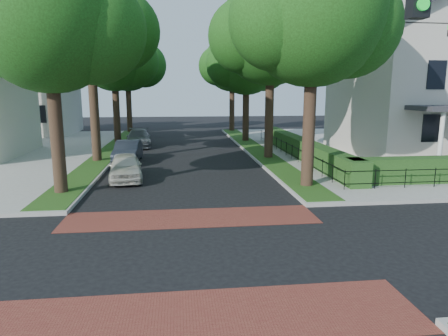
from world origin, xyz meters
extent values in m
plane|color=black|center=(0.00, 0.00, 0.00)|extent=(120.00, 120.00, 0.00)
cube|color=gray|center=(19.50, 19.00, 0.07)|extent=(30.00, 30.00, 0.15)
cube|color=maroon|center=(0.00, 3.20, 0.01)|extent=(9.00, 2.20, 0.01)
cube|color=maroon|center=(0.00, -3.20, 0.01)|extent=(9.00, 2.20, 0.01)
cube|color=#1F4614|center=(5.40, 19.10, 0.16)|extent=(1.60, 29.80, 0.02)
cube|color=#1F4614|center=(-5.40, 19.10, 0.16)|extent=(1.60, 29.80, 0.02)
cylinder|color=black|center=(5.50, 7.00, 3.83)|extent=(0.56, 0.56, 7.35)
sphere|color=#18350E|center=(5.50, 7.00, 7.71)|extent=(6.20, 6.20, 6.20)
sphere|color=#18350E|center=(7.21, 7.30, 7.31)|extent=(4.65, 4.65, 4.65)
sphere|color=#18350E|center=(3.95, 6.80, 7.41)|extent=(4.34, 4.34, 4.34)
sphere|color=#18350E|center=(5.60, 8.55, 8.21)|extent=(4.03, 4.03, 4.03)
cylinder|color=black|center=(5.50, 15.00, 4.00)|extent=(0.56, 0.56, 7.70)
sphere|color=#18350E|center=(5.50, 15.00, 8.07)|extent=(6.60, 6.60, 6.60)
sphere|color=#18350E|center=(7.31, 15.30, 7.67)|extent=(4.95, 4.95, 4.95)
sphere|color=#18350E|center=(3.85, 14.80, 7.77)|extent=(4.62, 4.62, 4.62)
sphere|color=#18350E|center=(5.60, 16.65, 8.57)|extent=(4.29, 4.29, 4.29)
cylinder|color=black|center=(5.50, 24.00, 3.47)|extent=(0.56, 0.56, 6.65)
sphere|color=#18350E|center=(5.50, 24.00, 6.99)|extent=(5.80, 5.80, 5.80)
sphere|color=#18350E|center=(7.09, 24.30, 6.59)|extent=(4.35, 4.35, 4.35)
sphere|color=#18350E|center=(4.05, 23.80, 6.69)|extent=(4.06, 4.06, 4.06)
sphere|color=#18350E|center=(5.60, 25.45, 7.49)|extent=(3.77, 3.77, 3.77)
cylinder|color=black|center=(5.50, 33.00, 3.65)|extent=(0.56, 0.56, 7.00)
sphere|color=#18350E|center=(5.50, 33.00, 7.35)|extent=(6.00, 6.00, 6.00)
sphere|color=#18350E|center=(7.15, 33.30, 6.95)|extent=(4.50, 4.50, 4.50)
sphere|color=#18350E|center=(4.00, 32.80, 7.05)|extent=(4.20, 4.20, 4.20)
sphere|color=#18350E|center=(5.60, 34.50, 7.85)|extent=(3.90, 3.90, 3.90)
cylinder|color=black|center=(-5.50, 7.00, 3.65)|extent=(0.56, 0.56, 7.00)
sphere|color=#18350E|center=(-5.50, 7.00, 7.35)|extent=(6.00, 6.00, 6.00)
sphere|color=#18350E|center=(-3.85, 7.30, 6.95)|extent=(4.50, 4.50, 4.50)
sphere|color=#18350E|center=(-7.00, 6.80, 7.05)|extent=(4.20, 4.20, 4.20)
sphere|color=#18350E|center=(-5.40, 8.50, 7.85)|extent=(3.90, 3.90, 3.90)
cylinder|color=black|center=(-5.50, 15.00, 4.17)|extent=(0.56, 0.56, 8.05)
sphere|color=#18350E|center=(-5.50, 15.00, 8.43)|extent=(6.40, 6.40, 6.40)
sphere|color=#18350E|center=(-3.74, 15.30, 8.03)|extent=(4.80, 4.80, 4.80)
sphere|color=#18350E|center=(-7.10, 14.80, 8.13)|extent=(4.48, 4.48, 4.48)
sphere|color=#18350E|center=(-5.40, 16.60, 8.93)|extent=(4.16, 4.16, 4.16)
cylinder|color=black|center=(-5.50, 24.00, 3.58)|extent=(0.56, 0.56, 6.86)
sphere|color=#18350E|center=(-5.50, 24.00, 7.21)|extent=(5.60, 5.60, 5.60)
sphere|color=#18350E|center=(-3.96, 24.30, 6.81)|extent=(4.20, 4.20, 4.20)
sphere|color=#18350E|center=(-6.90, 23.80, 6.91)|extent=(3.92, 3.92, 3.92)
sphere|color=#18350E|center=(-5.40, 25.40, 7.71)|extent=(3.64, 3.64, 3.64)
cylinder|color=black|center=(-5.50, 33.00, 3.72)|extent=(0.56, 0.56, 7.14)
sphere|color=#18350E|center=(-5.50, 33.00, 7.49)|extent=(6.20, 6.20, 6.20)
sphere|color=#18350E|center=(-3.79, 33.30, 7.09)|extent=(4.65, 4.65, 4.65)
sphere|color=#18350E|center=(-7.05, 32.80, 7.19)|extent=(4.34, 4.34, 4.34)
sphere|color=#18350E|center=(-5.40, 34.55, 7.99)|extent=(4.03, 4.03, 4.03)
cube|color=#1B3A14|center=(7.70, 15.00, 0.75)|extent=(1.00, 18.00, 1.20)
cube|color=beige|center=(17.50, 16.00, 4.15)|extent=(12.00, 10.00, 8.00)
cylinder|color=white|center=(13.30, 8.85, 2.00)|extent=(0.24, 0.24, 3.00)
cube|color=beige|center=(-15.50, 32.00, 3.40)|extent=(9.00, 8.00, 6.50)
cube|color=maroon|center=(-12.80, 30.40, 8.47)|extent=(0.80, 0.80, 3.64)
cylinder|color=#0CB226|center=(3.20, -4.73, 5.73)|extent=(0.18, 0.05, 0.18)
imported|color=beige|center=(-3.09, 9.80, 0.68)|extent=(2.04, 4.13, 1.35)
imported|color=#1C222B|center=(-3.60, 15.07, 0.68)|extent=(1.56, 4.18, 1.36)
imported|color=slate|center=(-3.60, 22.21, 0.69)|extent=(2.27, 4.85, 1.37)
camera|label=1|loc=(-0.40, -10.52, 4.49)|focal=32.00mm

